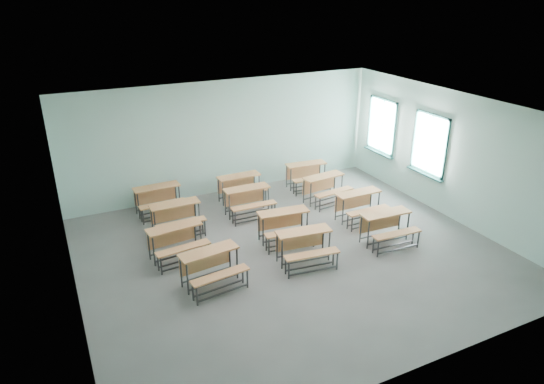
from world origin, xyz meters
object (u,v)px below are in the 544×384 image
Objects in this scene: desk_unit_r1c2 at (360,202)px; desk_unit_r3c2 at (307,172)px; desk_unit_r3c1 at (241,185)px; desk_unit_r1c1 at (285,222)px; desk_unit_r0c1 at (305,243)px; desk_unit_r2c0 at (177,214)px; desk_unit_r0c2 at (388,224)px; desk_unit_r1c0 at (177,238)px; desk_unit_r2c2 at (326,185)px; desk_unit_r2c1 at (248,198)px; desk_unit_r0c0 at (212,264)px; desk_unit_r3c0 at (158,196)px.

desk_unit_r3c2 is (-0.14, 2.43, 0.00)m from desk_unit_r1c2.
desk_unit_r1c1 is at bearing -90.15° from desk_unit_r3c1.
desk_unit_r0c1 is 1.07× the size of desk_unit_r2c0.
desk_unit_r1c0 is at bearing 165.32° from desk_unit_r0c2.
desk_unit_r0c1 is 3.60m from desk_unit_r3c1.
desk_unit_r1c1 is 2.23m from desk_unit_r1c2.
desk_unit_r2c2 is at bearing 94.06° from desk_unit_r0c2.
desk_unit_r1c0 is 1.05× the size of desk_unit_r2c1.
desk_unit_r0c1 is at bearing -9.16° from desk_unit_r0c0.
desk_unit_r2c0 is at bearing 136.01° from desk_unit_r0c1.
desk_unit_r3c2 is at bearing 80.96° from desk_unit_r2c2.
desk_unit_r2c1 is at bearing 3.42° from desk_unit_r2c0.
desk_unit_r0c2 is 2.35m from desk_unit_r1c1.
desk_unit_r1c1 and desk_unit_r3c2 have the same top height.
desk_unit_r2c2 and desk_unit_r3c2 have the same top height.
desk_unit_r0c1 is at bearing -62.00° from desk_unit_r3c0.
desk_unit_r0c2 is at bearing -8.70° from desk_unit_r0c0.
desk_unit_r3c1 is (0.15, 0.90, 0.00)m from desk_unit_r2c1.
desk_unit_r2c1 and desk_unit_r3c0 have the same top height.
desk_unit_r2c2 is 1.06× the size of desk_unit_r3c1.
desk_unit_r1c2 is at bearing -30.46° from desk_unit_r2c1.
desk_unit_r0c2 is at bearing -32.46° from desk_unit_r2c0.
desk_unit_r2c2 is (4.49, 1.16, 0.00)m from desk_unit_r1c0.
desk_unit_r1c0 is 2.47m from desk_unit_r1c1.
desk_unit_r3c2 is (2.13, 3.64, 0.00)m from desk_unit_r0c1.
desk_unit_r0c2 is 0.98× the size of desk_unit_r3c2.
desk_unit_r2c1 is 2.47m from desk_unit_r3c2.
desk_unit_r1c1 is at bearing -150.12° from desk_unit_r2c2.
desk_unit_r2c1 is at bearing 103.50° from desk_unit_r1c1.
desk_unit_r0c0 is 1.02× the size of desk_unit_r3c2.
desk_unit_r3c1 is at bearing 133.38° from desk_unit_r1c2.
desk_unit_r0c0 is 2.48m from desk_unit_r2c0.
desk_unit_r3c0 is at bearing 85.29° from desk_unit_r0c0.
desk_unit_r3c2 is (4.53, 2.24, 0.00)m from desk_unit_r1c0.
desk_unit_r2c2 is 2.33m from desk_unit_r3c1.
desk_unit_r0c1 is 2.78m from desk_unit_r1c0.
desk_unit_r3c1 is at bearing -173.59° from desk_unit_r3c2.
desk_unit_r3c2 is at bearing 57.99° from desk_unit_r1c1.
desk_unit_r3c0 is (0.19, 2.41, 0.00)m from desk_unit_r1c0.
desk_unit_r0c0 is 1.06× the size of desk_unit_r2c1.
desk_unit_r3c1 is (-2.12, 3.65, 0.00)m from desk_unit_r0c2.
desk_unit_r2c2 and desk_unit_r3c0 have the same top height.
desk_unit_r3c0 is 0.97× the size of desk_unit_r3c2.
desk_unit_r3c1 is at bearing 36.43° from desk_unit_r1c0.
desk_unit_r1c1 is (2.11, 0.96, 0.00)m from desk_unit_r0c0.
desk_unit_r2c0 is at bearing -154.74° from desk_unit_r3c1.
desk_unit_r0c0 is 2.32m from desk_unit_r1c1.
desk_unit_r1c2 is (0.14, 1.26, 0.00)m from desk_unit_r0c2.
desk_unit_r2c1 is 2.24m from desk_unit_r2c2.
desk_unit_r1c2 is 5.17m from desk_unit_r3c0.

